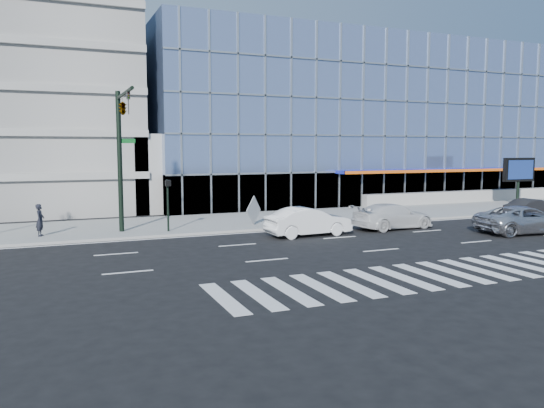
% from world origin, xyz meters
% --- Properties ---
extents(ground, '(160.00, 160.00, 0.00)m').
position_xyz_m(ground, '(0.00, 0.00, 0.00)').
color(ground, black).
rests_on(ground, ground).
extents(sidewalk, '(120.00, 8.00, 0.15)m').
position_xyz_m(sidewalk, '(0.00, 8.00, 0.07)').
color(sidewalk, gray).
rests_on(sidewalk, ground).
extents(theatre_building, '(42.00, 26.00, 15.00)m').
position_xyz_m(theatre_building, '(14.00, 26.00, 7.50)').
color(theatre_building, '#6981B0').
rests_on(theatre_building, ground).
extents(ramp_block, '(6.00, 8.00, 6.00)m').
position_xyz_m(ramp_block, '(-6.00, 18.00, 3.00)').
color(ramp_block, gray).
rests_on(ramp_block, ground).
extents(retaining_wall, '(30.00, 0.80, 1.00)m').
position_xyz_m(retaining_wall, '(24.00, 11.60, 0.65)').
color(retaining_wall, gray).
rests_on(retaining_wall, sidewalk).
extents(traffic_signal, '(1.14, 5.74, 8.00)m').
position_xyz_m(traffic_signal, '(-11.00, 4.57, 6.16)').
color(traffic_signal, black).
rests_on(traffic_signal, sidewalk).
extents(ped_signal_post, '(0.30, 0.33, 3.00)m').
position_xyz_m(ped_signal_post, '(-8.50, 4.94, 2.14)').
color(ped_signal_post, black).
rests_on(ped_signal_post, sidewalk).
extents(marquee_sign, '(3.20, 0.43, 4.00)m').
position_xyz_m(marquee_sign, '(22.00, 7.99, 3.07)').
color(marquee_sign, black).
rests_on(marquee_sign, sidewalk).
extents(silver_suv, '(6.01, 3.30, 1.59)m').
position_xyz_m(silver_suv, '(10.67, -2.88, 0.80)').
color(silver_suv, silver).
rests_on(silver_suv, ground).
extents(white_suv, '(5.52, 2.63, 1.55)m').
position_xyz_m(white_suv, '(4.67, 1.60, 0.78)').
color(white_suv, silver).
rests_on(white_suv, ground).
extents(white_sedan, '(4.99, 1.96, 1.62)m').
position_xyz_m(white_sedan, '(-1.33, 1.23, 0.81)').
color(white_sedan, white).
rests_on(white_sedan, ground).
extents(dark_sedan, '(4.30, 1.65, 1.40)m').
position_xyz_m(dark_sedan, '(16.67, 1.80, 0.70)').
color(dark_sedan, black).
rests_on(dark_sedan, ground).
extents(pedestrian, '(0.56, 0.73, 1.77)m').
position_xyz_m(pedestrian, '(-15.31, 5.98, 1.03)').
color(pedestrian, black).
rests_on(pedestrian, sidewalk).
extents(tilted_panel, '(1.43, 1.25, 1.84)m').
position_xyz_m(tilted_panel, '(-3.04, 5.45, 1.07)').
color(tilted_panel, '#A8A8A8').
rests_on(tilted_panel, sidewalk).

